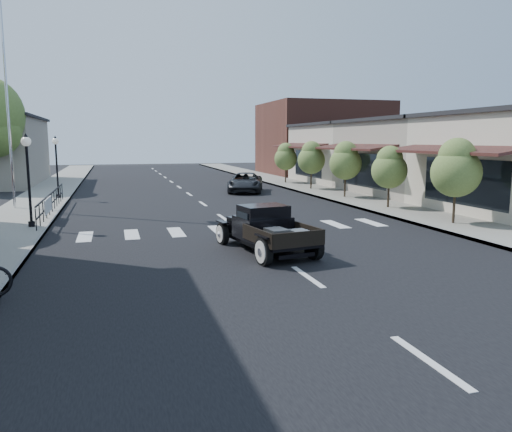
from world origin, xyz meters
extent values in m
plane|color=black|center=(0.00, 0.00, 0.00)|extent=(120.00, 120.00, 0.00)
cube|color=black|center=(0.00, 15.00, 0.01)|extent=(14.00, 80.00, 0.02)
cube|color=#99978B|center=(-8.50, 15.00, 0.07)|extent=(3.00, 80.00, 0.15)
cube|color=gray|center=(8.50, 15.00, 0.07)|extent=(3.00, 80.00, 0.15)
cube|color=#A89E8D|center=(15.00, 13.00, 2.25)|extent=(10.00, 9.00, 4.50)
cube|color=beige|center=(15.00, 22.00, 2.25)|extent=(10.00, 9.00, 4.50)
cube|color=brown|center=(15.50, 32.00, 3.50)|extent=(11.00, 10.00, 7.00)
cylinder|color=silver|center=(-9.20, 12.00, 6.02)|extent=(0.12, 0.12, 11.74)
imported|color=black|center=(3.76, 17.30, 0.63)|extent=(3.42, 4.98, 1.27)
camera|label=1|loc=(-4.54, -14.22, 3.38)|focal=35.00mm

